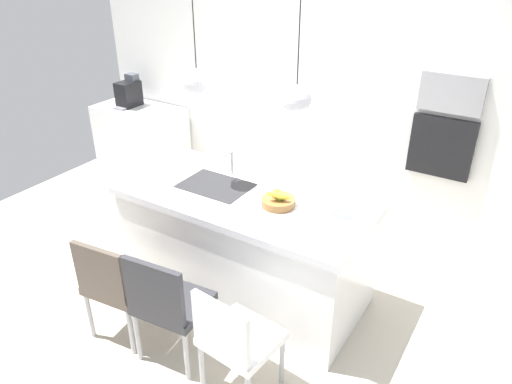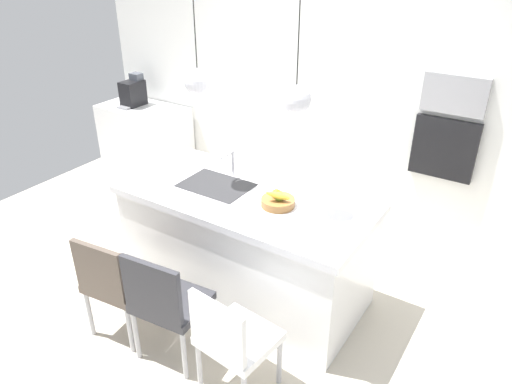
{
  "view_description": "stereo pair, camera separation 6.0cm",
  "coord_description": "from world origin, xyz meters",
  "px_view_note": "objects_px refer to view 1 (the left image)",
  "views": [
    {
      "loc": [
        1.82,
        -2.75,
        2.71
      ],
      "look_at": [
        0.1,
        0.0,
        0.99
      ],
      "focal_mm": 33.64,
      "sensor_mm": 36.0,
      "label": 1
    },
    {
      "loc": [
        1.87,
        -2.72,
        2.71
      ],
      "look_at": [
        0.1,
        0.0,
        0.99
      ],
      "focal_mm": 33.64,
      "sensor_mm": 36.0,
      "label": 2
    }
  ],
  "objects_px": {
    "microwave": "(452,93)",
    "chair_near": "(117,281)",
    "chair_far": "(235,338)",
    "oven": "(441,147)",
    "chair_middle": "(167,302)",
    "coffee_machine": "(129,93)",
    "fruit_bowl": "(278,200)"
  },
  "relations": [
    {
      "from": "coffee_machine",
      "to": "microwave",
      "type": "height_order",
      "value": "microwave"
    },
    {
      "from": "coffee_machine",
      "to": "microwave",
      "type": "bearing_deg",
      "value": 4.67
    },
    {
      "from": "fruit_bowl",
      "to": "chair_middle",
      "type": "height_order",
      "value": "fruit_bowl"
    },
    {
      "from": "chair_middle",
      "to": "coffee_machine",
      "type": "bearing_deg",
      "value": 138.53
    },
    {
      "from": "oven",
      "to": "chair_near",
      "type": "relative_size",
      "value": 0.64
    },
    {
      "from": "fruit_bowl",
      "to": "oven",
      "type": "height_order",
      "value": "oven"
    },
    {
      "from": "fruit_bowl",
      "to": "chair_near",
      "type": "relative_size",
      "value": 0.29
    },
    {
      "from": "chair_near",
      "to": "oven",
      "type": "bearing_deg",
      "value": 57.02
    },
    {
      "from": "coffee_machine",
      "to": "oven",
      "type": "bearing_deg",
      "value": 4.67
    },
    {
      "from": "oven",
      "to": "chair_middle",
      "type": "height_order",
      "value": "oven"
    },
    {
      "from": "fruit_bowl",
      "to": "chair_far",
      "type": "xyz_separation_m",
      "value": [
        0.21,
        -0.9,
        -0.51
      ]
    },
    {
      "from": "chair_far",
      "to": "oven",
      "type": "bearing_deg",
      "value": 76.81
    },
    {
      "from": "microwave",
      "to": "chair_near",
      "type": "xyz_separation_m",
      "value": [
        -1.62,
        -2.5,
        -1.04
      ]
    },
    {
      "from": "microwave",
      "to": "chair_far",
      "type": "distance_m",
      "value": 2.77
    },
    {
      "from": "oven",
      "to": "chair_far",
      "type": "bearing_deg",
      "value": -103.19
    },
    {
      "from": "coffee_machine",
      "to": "microwave",
      "type": "distance_m",
      "value": 3.68
    },
    {
      "from": "chair_middle",
      "to": "microwave",
      "type": "bearing_deg",
      "value": 65.45
    },
    {
      "from": "chair_far",
      "to": "coffee_machine",
      "type": "bearing_deg",
      "value": 144.19
    },
    {
      "from": "microwave",
      "to": "chair_middle",
      "type": "xyz_separation_m",
      "value": [
        -1.14,
        -2.5,
        -1.01
      ]
    },
    {
      "from": "coffee_machine",
      "to": "oven",
      "type": "relative_size",
      "value": 0.68
    },
    {
      "from": "coffee_machine",
      "to": "chair_far",
      "type": "xyz_separation_m",
      "value": [
        3.05,
        -2.2,
        -0.57
      ]
    },
    {
      "from": "coffee_machine",
      "to": "chair_middle",
      "type": "bearing_deg",
      "value": -41.47
    },
    {
      "from": "chair_near",
      "to": "chair_middle",
      "type": "bearing_deg",
      "value": 0.22
    },
    {
      "from": "microwave",
      "to": "chair_near",
      "type": "relative_size",
      "value": 0.62
    },
    {
      "from": "microwave",
      "to": "oven",
      "type": "distance_m",
      "value": 0.5
    },
    {
      "from": "fruit_bowl",
      "to": "microwave",
      "type": "bearing_deg",
      "value": 63.4
    },
    {
      "from": "chair_far",
      "to": "chair_middle",
      "type": "bearing_deg",
      "value": -179.66
    },
    {
      "from": "microwave",
      "to": "chair_middle",
      "type": "relative_size",
      "value": 0.59
    },
    {
      "from": "oven",
      "to": "chair_middle",
      "type": "relative_size",
      "value": 0.61
    },
    {
      "from": "microwave",
      "to": "chair_near",
      "type": "height_order",
      "value": "microwave"
    },
    {
      "from": "microwave",
      "to": "chair_far",
      "type": "xyz_separation_m",
      "value": [
        -0.59,
        -2.5,
        -1.05
      ]
    },
    {
      "from": "microwave",
      "to": "chair_far",
      "type": "height_order",
      "value": "microwave"
    }
  ]
}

